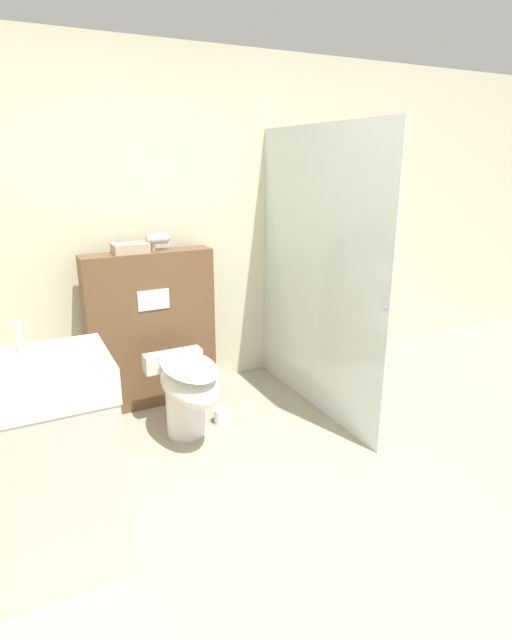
# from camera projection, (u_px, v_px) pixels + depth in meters

# --- Properties ---
(ground_plane) EXTENTS (12.00, 12.00, 0.00)m
(ground_plane) POSITION_uv_depth(u_px,v_px,m) (339.00, 540.00, 2.39)
(ground_plane) COLOR #9E9384
(wall_back) EXTENTS (8.00, 0.06, 2.50)m
(wall_back) POSITION_uv_depth(u_px,v_px,m) (186.00, 227.00, 3.73)
(wall_back) COLOR beige
(wall_back) RESTS_ON ground_plane
(partition_panel) EXTENTS (0.90, 0.21, 1.13)m
(partition_panel) POSITION_uv_depth(u_px,v_px,m) (152.00, 330.00, 3.59)
(partition_panel) COLOR brown
(partition_panel) RESTS_ON ground_plane
(shower_glass) EXTENTS (0.04, 1.51, 1.96)m
(shower_glass) POSITION_uv_depth(u_px,v_px,m) (316.00, 275.00, 3.43)
(shower_glass) COLOR silver
(shower_glass) RESTS_ON ground_plane
(toilet) EXTENTS (0.39, 0.68, 0.54)m
(toilet) POSITION_uv_depth(u_px,v_px,m) (187.00, 388.00, 3.17)
(toilet) COLOR white
(toilet) RESTS_ON ground_plane
(sink_vanity) EXTENTS (0.64, 0.46, 1.12)m
(sink_vanity) POSITION_uv_depth(u_px,v_px,m) (40.00, 470.00, 2.09)
(sink_vanity) COLOR beige
(sink_vanity) RESTS_ON ground_plane
(hair_drier) EXTENTS (0.17, 0.07, 0.12)m
(hair_drier) POSITION_uv_depth(u_px,v_px,m) (158.00, 239.00, 3.44)
(hair_drier) COLOR #B7B7BC
(hair_drier) RESTS_ON partition_panel
(folded_towel) EXTENTS (0.23, 0.17, 0.06)m
(folded_towel) POSITION_uv_depth(u_px,v_px,m) (130.00, 248.00, 3.36)
(folded_towel) COLOR tan
(folded_towel) RESTS_ON partition_panel
(spare_toilet_roll) EXTENTS (0.11, 0.11, 0.10)m
(spare_toilet_roll) POSITION_uv_depth(u_px,v_px,m) (222.00, 416.00, 3.43)
(spare_toilet_roll) COLOR white
(spare_toilet_roll) RESTS_ON ground_plane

